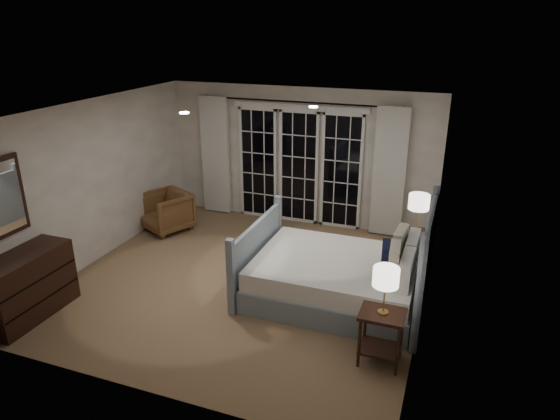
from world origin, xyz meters
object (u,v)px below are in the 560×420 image
(bed, at_px, (340,276))
(nightstand_left, at_px, (381,330))
(lamp_left, at_px, (386,278))
(armchair, at_px, (166,212))
(lamp_right, at_px, (419,202))
(dresser, at_px, (27,286))
(nightstand_right, at_px, (414,245))

(bed, bearing_deg, nightstand_left, -57.29)
(bed, xyz_separation_m, nightstand_left, (0.75, -1.17, 0.08))
(lamp_left, relative_size, armchair, 0.70)
(lamp_right, bearing_deg, armchair, 178.85)
(dresser, bearing_deg, lamp_left, 7.89)
(bed, height_order, lamp_left, bed)
(nightstand_left, bearing_deg, lamp_right, 87.49)
(nightstand_right, bearing_deg, bed, -126.21)
(nightstand_right, relative_size, lamp_right, 1.12)
(nightstand_right, relative_size, armchair, 0.84)
(bed, distance_m, dresser, 4.05)
(bed, bearing_deg, lamp_right, 53.79)
(nightstand_left, xyz_separation_m, dresser, (-4.39, -0.61, 0.01))
(bed, height_order, armchair, bed)
(nightstand_right, relative_size, lamp_left, 1.20)
(lamp_left, xyz_separation_m, lamp_right, (0.10, 2.34, 0.05))
(dresser, bearing_deg, armchair, 87.55)
(lamp_left, height_order, dresser, lamp_left)
(bed, relative_size, armchair, 3.02)
(nightstand_right, xyz_separation_m, lamp_right, (0.00, 0.00, 0.69))
(lamp_left, distance_m, lamp_right, 2.34)
(nightstand_left, bearing_deg, lamp_left, 153.43)
(nightstand_left, bearing_deg, armchair, 150.38)
(nightstand_left, distance_m, dresser, 4.44)
(nightstand_right, height_order, dresser, dresser)
(nightstand_left, distance_m, nightstand_right, 2.34)
(lamp_left, bearing_deg, nightstand_right, 87.49)
(lamp_right, distance_m, dresser, 5.42)
(nightstand_left, relative_size, lamp_right, 1.10)
(bed, bearing_deg, armchair, 160.35)
(bed, xyz_separation_m, armchair, (-3.51, 1.25, 0.01))
(nightstand_right, distance_m, lamp_right, 0.69)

